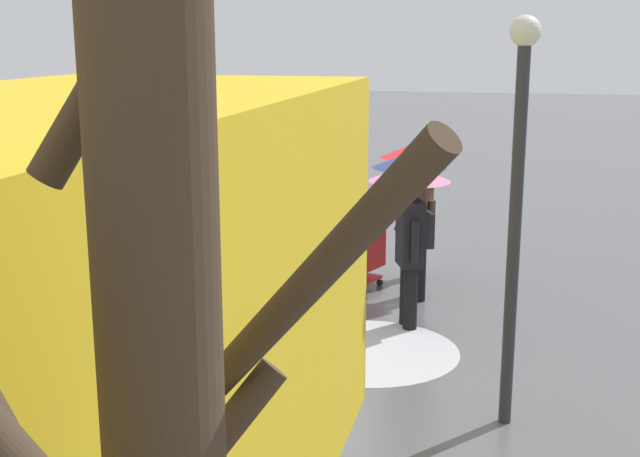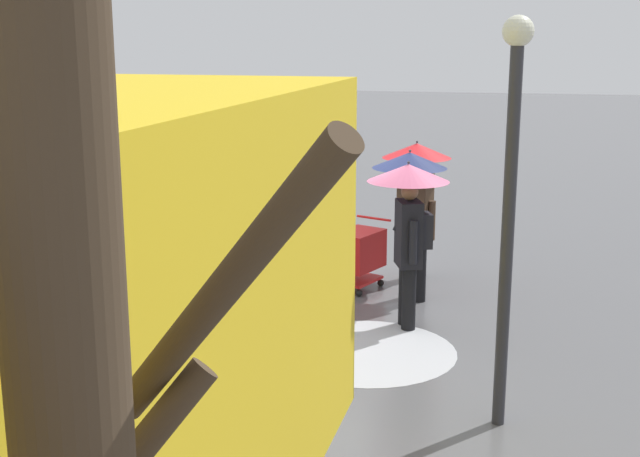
{
  "view_description": "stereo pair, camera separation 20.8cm",
  "coord_description": "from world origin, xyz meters",
  "px_view_note": "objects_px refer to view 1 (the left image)",
  "views": [
    {
      "loc": [
        -2.42,
        11.31,
        3.69
      ],
      "look_at": [
        -0.03,
        0.18,
        1.05
      ],
      "focal_mm": 47.03,
      "sensor_mm": 36.0,
      "label": 1
    },
    {
      "loc": [
        -2.62,
        11.26,
        3.69
      ],
      "look_at": [
        -0.03,
        0.18,
        1.05
      ],
      "focal_mm": 47.03,
      "sensor_mm": 36.0,
      "label": 2
    }
  ],
  "objects_px": {
    "pedestrian_black_side": "(412,191)",
    "street_lamp": "(517,182)",
    "shopping_cart_vendor": "(358,252)",
    "pedestrian_white_side": "(416,177)",
    "pedestrian_pink_side": "(410,207)",
    "cargo_van_parked_right": "(100,207)",
    "hand_dolly_boxes": "(298,253)"
  },
  "relations": [
    {
      "from": "pedestrian_black_side",
      "to": "street_lamp",
      "type": "relative_size",
      "value": 0.56
    },
    {
      "from": "shopping_cart_vendor",
      "to": "street_lamp",
      "type": "distance_m",
      "value": 4.92
    },
    {
      "from": "shopping_cart_vendor",
      "to": "pedestrian_white_side",
      "type": "relative_size",
      "value": 0.47
    },
    {
      "from": "shopping_cart_vendor",
      "to": "pedestrian_white_side",
      "type": "xyz_separation_m",
      "value": [
        -0.76,
        -0.74,
        1.02
      ]
    },
    {
      "from": "pedestrian_black_side",
      "to": "street_lamp",
      "type": "distance_m",
      "value": 4.03
    },
    {
      "from": "pedestrian_pink_side",
      "to": "pedestrian_black_side",
      "type": "distance_m",
      "value": 1.12
    },
    {
      "from": "shopping_cart_vendor",
      "to": "pedestrian_black_side",
      "type": "height_order",
      "value": "pedestrian_black_side"
    },
    {
      "from": "shopping_cart_vendor",
      "to": "cargo_van_parked_right",
      "type": "bearing_deg",
      "value": 8.07
    },
    {
      "from": "pedestrian_black_side",
      "to": "pedestrian_pink_side",
      "type": "bearing_deg",
      "value": 94.97
    },
    {
      "from": "hand_dolly_boxes",
      "to": "pedestrian_white_side",
      "type": "relative_size",
      "value": 0.61
    },
    {
      "from": "cargo_van_parked_right",
      "to": "hand_dolly_boxes",
      "type": "distance_m",
      "value": 3.04
    },
    {
      "from": "pedestrian_white_side",
      "to": "street_lamp",
      "type": "bearing_deg",
      "value": 106.16
    },
    {
      "from": "pedestrian_black_side",
      "to": "pedestrian_white_side",
      "type": "relative_size",
      "value": 1.0
    },
    {
      "from": "cargo_van_parked_right",
      "to": "street_lamp",
      "type": "xyz_separation_m",
      "value": [
        -5.95,
        3.5,
        1.19
      ]
    },
    {
      "from": "cargo_van_parked_right",
      "to": "pedestrian_pink_side",
      "type": "xyz_separation_m",
      "value": [
        -4.72,
        0.9,
        0.39
      ]
    },
    {
      "from": "pedestrian_white_side",
      "to": "street_lamp",
      "type": "relative_size",
      "value": 0.56
    },
    {
      "from": "cargo_van_parked_right",
      "to": "pedestrian_pink_side",
      "type": "height_order",
      "value": "cargo_van_parked_right"
    },
    {
      "from": "shopping_cart_vendor",
      "to": "pedestrian_pink_side",
      "type": "height_order",
      "value": "pedestrian_pink_side"
    },
    {
      "from": "shopping_cart_vendor",
      "to": "pedestrian_white_side",
      "type": "distance_m",
      "value": 1.47
    },
    {
      "from": "shopping_cart_vendor",
      "to": "pedestrian_black_side",
      "type": "distance_m",
      "value": 1.33
    },
    {
      "from": "hand_dolly_boxes",
      "to": "street_lamp",
      "type": "relative_size",
      "value": 0.34
    },
    {
      "from": "pedestrian_black_side",
      "to": "street_lamp",
      "type": "bearing_deg",
      "value": 109.71
    },
    {
      "from": "cargo_van_parked_right",
      "to": "pedestrian_pink_side",
      "type": "distance_m",
      "value": 4.82
    },
    {
      "from": "cargo_van_parked_right",
      "to": "hand_dolly_boxes",
      "type": "bearing_deg",
      "value": -165.23
    },
    {
      "from": "hand_dolly_boxes",
      "to": "pedestrian_pink_side",
      "type": "relative_size",
      "value": 0.61
    },
    {
      "from": "shopping_cart_vendor",
      "to": "pedestrian_black_side",
      "type": "xyz_separation_m",
      "value": [
        -0.81,
        0.32,
        1.0
      ]
    },
    {
      "from": "pedestrian_black_side",
      "to": "pedestrian_white_side",
      "type": "bearing_deg",
      "value": -87.26
    },
    {
      "from": "pedestrian_black_side",
      "to": "pedestrian_white_side",
      "type": "distance_m",
      "value": 1.06
    },
    {
      "from": "cargo_van_parked_right",
      "to": "shopping_cart_vendor",
      "type": "xyz_separation_m",
      "value": [
        -3.81,
        -0.54,
        -0.61
      ]
    },
    {
      "from": "cargo_van_parked_right",
      "to": "pedestrian_white_side",
      "type": "bearing_deg",
      "value": -164.4
    },
    {
      "from": "hand_dolly_boxes",
      "to": "pedestrian_white_side",
      "type": "bearing_deg",
      "value": -163.03
    },
    {
      "from": "shopping_cart_vendor",
      "to": "pedestrian_black_side",
      "type": "bearing_deg",
      "value": 158.51
    }
  ]
}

